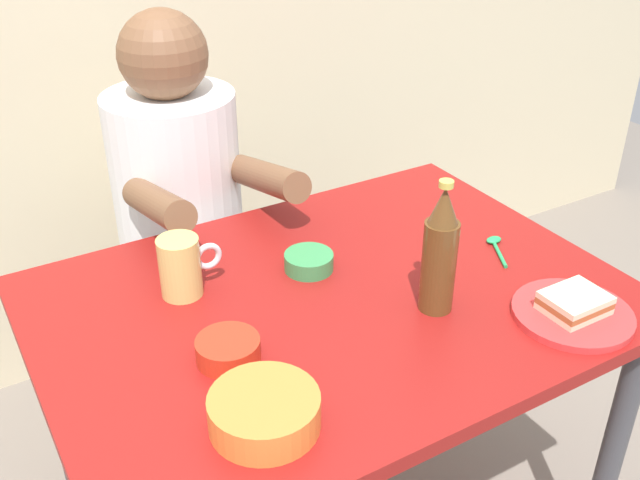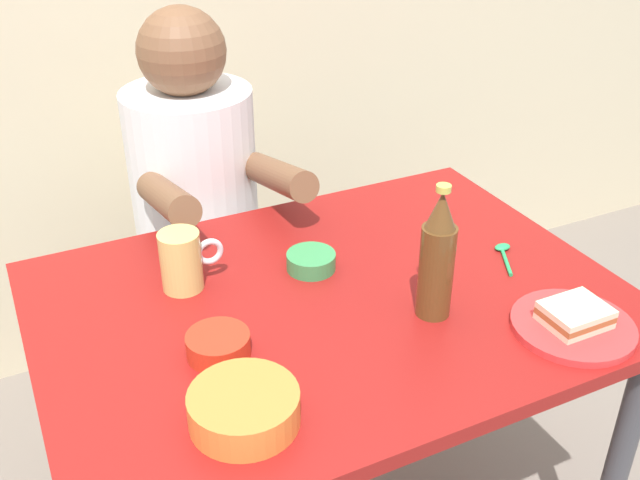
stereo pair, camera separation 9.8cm
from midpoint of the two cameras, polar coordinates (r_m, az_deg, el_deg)
dining_table at (r=1.46m, az=2.79°, el=-7.49°), size 1.10×0.80×0.74m
stool at (r=2.09m, az=-7.56°, el=-5.01°), size 0.34×0.34×0.45m
person_seated at (r=1.87m, az=-8.29°, el=5.33°), size 0.33×0.56×0.72m
plate_orange at (r=1.41m, az=20.93°, el=-6.31°), size 0.22×0.22×0.01m
sandwich at (r=1.40m, az=21.12°, el=-5.48°), size 0.11×0.09×0.04m
beer_mug at (r=1.42m, az=-8.73°, el=-1.63°), size 0.13×0.08×0.12m
beer_bottle at (r=1.33m, az=11.18°, el=-1.42°), size 0.06×0.06×0.26m
sauce_bowl_chili at (r=1.26m, az=-5.71°, el=-8.09°), size 0.11×0.11×0.04m
soup_bowl_orange at (r=1.13m, az=-3.41°, el=-12.86°), size 0.17×0.17×0.05m
dip_bowl_green at (r=1.48m, az=1.18°, el=-1.64°), size 0.10×0.10×0.03m
spoon at (r=1.60m, az=15.74°, el=-0.94°), size 0.07×0.11×0.01m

